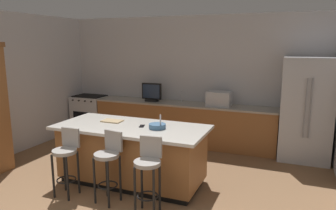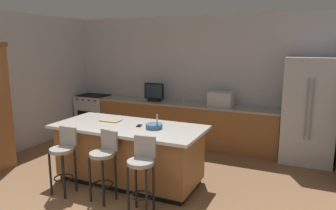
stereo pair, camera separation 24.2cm
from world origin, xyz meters
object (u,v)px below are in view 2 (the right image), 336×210
at_px(bar_stool_right, 142,168).
at_px(tv_monitor, 154,93).
at_px(kitchen_island, 129,153).
at_px(tv_remote, 148,126).
at_px(cell_phone, 139,126).
at_px(cutting_board, 111,120).
at_px(bar_stool_left, 64,155).
at_px(fruit_bowl, 154,126).
at_px(refrigerator, 309,111).
at_px(microwave, 221,99).
at_px(bar_stool_center, 104,160).
at_px(range_oven, 95,113).

bearing_deg(bar_stool_right, tv_monitor, 107.67).
distance_m(kitchen_island, tv_remote, 0.55).
relative_size(cell_phone, cutting_board, 0.46).
height_order(tv_monitor, bar_stool_left, tv_monitor).
distance_m(tv_monitor, cell_phone, 2.24).
bearing_deg(fruit_bowl, tv_remote, 156.72).
bearing_deg(fruit_bowl, kitchen_island, -178.02).
distance_m(bar_stool_left, cell_phone, 1.17).
bearing_deg(bar_stool_left, bar_stool_right, -2.11).
bearing_deg(kitchen_island, refrigerator, 39.99).
height_order(kitchen_island, bar_stool_right, bar_stool_right).
relative_size(tv_monitor, cell_phone, 3.03).
height_order(bar_stool_left, bar_stool_right, bar_stool_right).
bearing_deg(tv_remote, microwave, 45.08).
height_order(bar_stool_right, tv_remote, bar_stool_right).
height_order(cell_phone, cutting_board, cutting_board).
height_order(kitchen_island, bar_stool_center, bar_stool_center).
bearing_deg(bar_stool_center, cutting_board, 127.08).
relative_size(kitchen_island, range_oven, 2.57).
relative_size(microwave, bar_stool_right, 0.48).
xyz_separation_m(bar_stool_left, cell_phone, (0.82, 0.76, 0.34)).
bearing_deg(tv_remote, cell_phone, 161.96).
bearing_deg(tv_monitor, kitchen_island, -73.25).
relative_size(refrigerator, cell_phone, 12.76).
xyz_separation_m(kitchen_island, cutting_board, (-0.42, 0.13, 0.45)).
height_order(refrigerator, bar_stool_right, refrigerator).
xyz_separation_m(microwave, bar_stool_right, (-0.22, -2.93, -0.44)).
height_order(tv_monitor, cutting_board, tv_monitor).
bearing_deg(bar_stool_center, bar_stool_left, -165.79).
distance_m(refrigerator, microwave, 1.66).
relative_size(bar_stool_right, fruit_bowl, 3.97).
distance_m(refrigerator, tv_remote, 3.01).
bearing_deg(cell_phone, bar_stool_center, -118.84).
distance_m(microwave, bar_stool_right, 2.97).
xyz_separation_m(range_oven, tv_remote, (2.63, -2.10, 0.47)).
bearing_deg(kitchen_island, cutting_board, 162.69).
height_order(bar_stool_left, bar_stool_center, bar_stool_center).
bearing_deg(kitchen_island, fruit_bowl, 1.98).
xyz_separation_m(refrigerator, tv_monitor, (-3.15, 0.02, 0.12)).
height_order(tv_monitor, fruit_bowl, tv_monitor).
relative_size(tv_monitor, bar_stool_left, 0.47).
height_order(tv_monitor, bar_stool_right, tv_monitor).
bearing_deg(cutting_board, fruit_bowl, -7.70).
xyz_separation_m(range_oven, bar_stool_center, (2.33, -2.84, 0.14)).
bearing_deg(cell_phone, fruit_bowl, -21.58).
distance_m(bar_stool_center, cutting_board, 0.96).
height_order(kitchen_island, tv_monitor, tv_monitor).
relative_size(range_oven, cell_phone, 6.07).
xyz_separation_m(bar_stool_left, bar_stool_center, (0.66, 0.06, 0.01)).
bearing_deg(range_oven, kitchen_island, -43.09).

